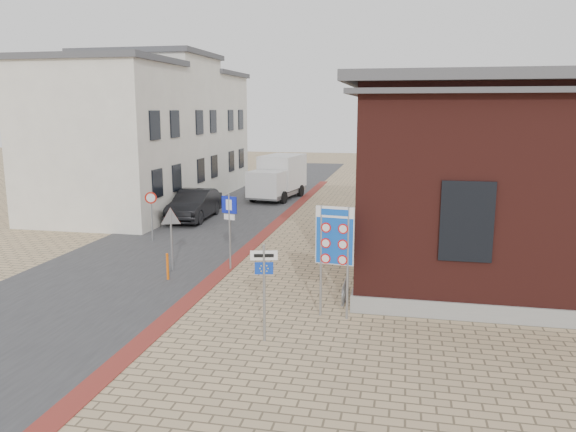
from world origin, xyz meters
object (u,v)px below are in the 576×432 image
Objects in this scene: box_truck at (278,177)px; essen_sign at (264,278)px; sedan at (194,205)px; bollard at (168,267)px; border_sign at (335,238)px; parking_sign at (229,218)px.

box_truck reaches higher than essen_sign.
essen_sign reaches higher than sedan.
essen_sign is 2.67× the size of bollard.
box_truck is 1.77× the size of border_sign.
border_sign reaches higher than essen_sign.
essen_sign reaches higher than bollard.
parking_sign is at bearing 101.57° from essen_sign.
border_sign is at bearing -56.60° from sedan.
border_sign is (6.18, -20.28, 0.85)m from box_truck.
box_truck reaches higher than sedan.
border_sign is at bearing -63.99° from box_truck.
sedan reaches higher than bollard.
border_sign is at bearing 39.69° from essen_sign.
bollard is at bearing 166.74° from border_sign.
box_truck is 2.01× the size of parking_sign.
box_truck is 2.24× the size of essen_sign.
box_truck reaches higher than bollard.
parking_sign reaches higher than sedan.
sedan is 16.42m from essen_sign.
border_sign is 5.88m from parking_sign.
box_truck is at bearing 67.70° from sedan.
border_sign reaches higher than sedan.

